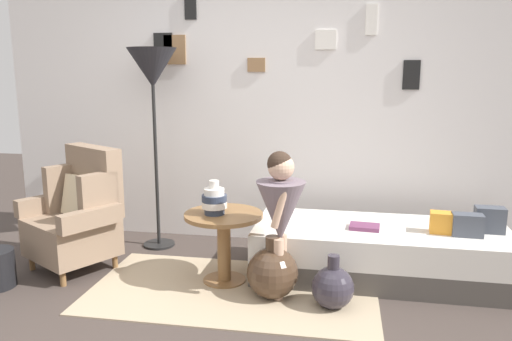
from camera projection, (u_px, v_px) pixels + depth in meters
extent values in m
cube|color=silver|center=(259.00, 100.00, 4.57)|extent=(4.80, 0.10, 2.60)
cube|color=black|center=(191.00, 6.00, 4.46)|extent=(0.11, 0.02, 0.23)
cube|color=gray|center=(190.00, 6.00, 4.46)|extent=(0.08, 0.01, 0.18)
cube|color=black|center=(163.00, 42.00, 4.57)|extent=(0.18, 0.02, 0.16)
cube|color=beige|center=(163.00, 42.00, 4.56)|extent=(0.14, 0.01, 0.13)
cube|color=olive|center=(175.00, 50.00, 4.56)|extent=(0.20, 0.02, 0.26)
cube|color=beige|center=(175.00, 50.00, 4.56)|extent=(0.16, 0.01, 0.20)
cube|color=white|center=(371.00, 20.00, 4.22)|extent=(0.10, 0.02, 0.25)
cube|color=silver|center=(371.00, 20.00, 4.22)|extent=(0.07, 0.01, 0.20)
cube|color=black|center=(411.00, 75.00, 4.25)|extent=(0.14, 0.02, 0.25)
cube|color=#A7A7A6|center=(411.00, 75.00, 4.25)|extent=(0.11, 0.01, 0.19)
cube|color=olive|center=(256.00, 65.00, 4.46)|extent=(0.16, 0.02, 0.12)
cube|color=beige|center=(256.00, 65.00, 4.46)|extent=(0.12, 0.01, 0.09)
cube|color=white|center=(326.00, 40.00, 4.32)|extent=(0.18, 0.02, 0.16)
cube|color=silver|center=(326.00, 40.00, 4.31)|extent=(0.14, 0.01, 0.13)
cube|color=tan|center=(233.00, 290.00, 3.64)|extent=(2.05, 1.14, 0.01)
cylinder|color=olive|center=(32.00, 262.00, 4.02)|extent=(0.04, 0.04, 0.12)
cylinder|color=olive|center=(63.00, 278.00, 3.72)|extent=(0.04, 0.04, 0.12)
cylinder|color=olive|center=(83.00, 248.00, 4.36)|extent=(0.04, 0.04, 0.12)
cylinder|color=olive|center=(115.00, 261.00, 4.05)|extent=(0.04, 0.04, 0.12)
cube|color=#8C725B|center=(72.00, 237.00, 3.99)|extent=(0.80, 0.79, 0.30)
cube|color=#8C725B|center=(94.00, 180.00, 4.08)|extent=(0.59, 0.43, 0.55)
cube|color=#8C725B|center=(63.00, 188.00, 4.17)|extent=(0.23, 0.31, 0.39)
cube|color=#8C725B|center=(98.00, 198.00, 3.83)|extent=(0.23, 0.31, 0.39)
cube|color=#8C725B|center=(47.00, 203.00, 4.15)|extent=(0.33, 0.48, 0.14)
cube|color=#8C725B|center=(91.00, 218.00, 3.73)|extent=(0.33, 0.48, 0.14)
cube|color=beige|center=(80.00, 197.00, 4.01)|extent=(0.39, 0.32, 0.33)
cube|color=#4C4742|center=(379.00, 265.00, 3.88)|extent=(1.91, 0.83, 0.18)
cube|color=silver|center=(380.00, 241.00, 3.84)|extent=(1.91, 0.83, 0.22)
cube|color=#474C56|center=(490.00, 220.00, 3.68)|extent=(0.21, 0.13, 0.19)
cube|color=#474C56|center=(467.00, 225.00, 3.60)|extent=(0.22, 0.13, 0.16)
cube|color=orange|center=(442.00, 223.00, 3.67)|extent=(0.18, 0.14, 0.15)
cylinder|color=olive|center=(224.00, 280.00, 3.80)|extent=(0.32, 0.32, 0.02)
cylinder|color=olive|center=(224.00, 248.00, 3.75)|extent=(0.10, 0.10, 0.49)
cylinder|color=olive|center=(224.00, 215.00, 3.70)|extent=(0.58, 0.58, 0.03)
cylinder|color=#2D384C|center=(214.00, 211.00, 3.67)|extent=(0.15, 0.15, 0.05)
cylinder|color=white|center=(214.00, 205.00, 3.67)|extent=(0.18, 0.18, 0.05)
cylinder|color=#2D384C|center=(214.00, 198.00, 3.66)|extent=(0.18, 0.18, 0.05)
cylinder|color=white|center=(214.00, 192.00, 3.65)|extent=(0.15, 0.15, 0.05)
cylinder|color=white|center=(214.00, 184.00, 3.64)|extent=(0.07, 0.07, 0.06)
cylinder|color=black|center=(159.00, 244.00, 4.59)|extent=(0.28, 0.28, 0.02)
cylinder|color=black|center=(156.00, 154.00, 4.43)|extent=(0.03, 0.03, 1.65)
cone|color=#232328|center=(152.00, 68.00, 4.28)|extent=(0.42, 0.42, 0.34)
cylinder|color=#D8AD8E|center=(278.00, 270.00, 3.46)|extent=(0.07, 0.07, 0.44)
cylinder|color=#D8AD8E|center=(282.00, 265.00, 3.55)|extent=(0.07, 0.07, 0.44)
cone|color=slate|center=(281.00, 212.00, 3.43)|extent=(0.34, 0.34, 0.42)
cylinder|color=slate|center=(281.00, 192.00, 3.40)|extent=(0.17, 0.17, 0.16)
cylinder|color=#D8AD8E|center=(280.00, 208.00, 3.30)|extent=(0.13, 0.06, 0.28)
cylinder|color=#D8AD8E|center=(287.00, 199.00, 3.52)|extent=(0.13, 0.06, 0.28)
sphere|color=#D8AD8E|center=(281.00, 167.00, 3.37)|extent=(0.18, 0.18, 0.18)
sphere|color=#38281E|center=(280.00, 164.00, 3.36)|extent=(0.17, 0.17, 0.17)
cube|color=#71385D|center=(364.00, 227.00, 3.77)|extent=(0.23, 0.18, 0.03)
sphere|color=#473323|center=(273.00, 273.00, 3.51)|extent=(0.36, 0.36, 0.36)
cylinder|color=#473323|center=(273.00, 243.00, 3.46)|extent=(0.10, 0.10, 0.09)
sphere|color=#332D38|center=(333.00, 288.00, 3.36)|extent=(0.29, 0.29, 0.29)
cylinder|color=#332D38|center=(334.00, 262.00, 3.32)|extent=(0.08, 0.08, 0.09)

